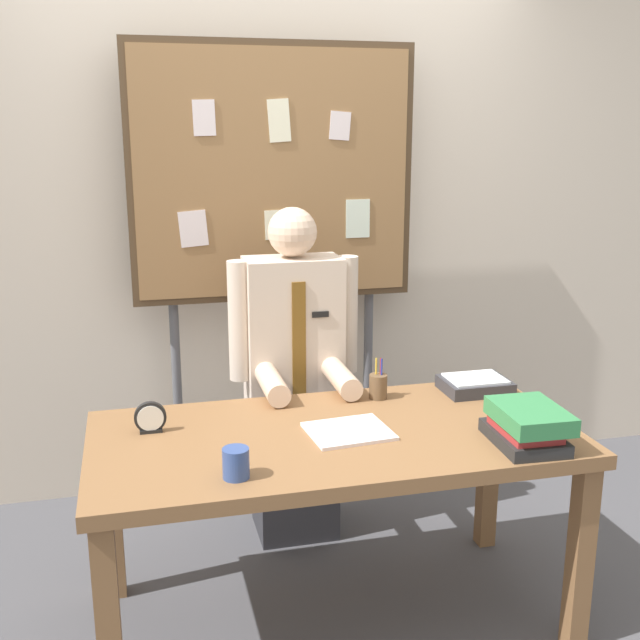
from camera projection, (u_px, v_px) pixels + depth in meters
The scene contains 11 objects.
ground_plane at pixel (333, 618), 2.83m from camera, with size 12.00×12.00×0.00m, color #4C4C51.
back_wall at pixel (266, 214), 3.69m from camera, with size 6.40×0.08×2.70m, color beige.
desk at pixel (334, 455), 2.67m from camera, with size 1.67×0.82×0.73m.
person at pixel (294, 388), 3.28m from camera, with size 0.55×0.56×1.44m.
bulletin_board at pixel (274, 181), 3.45m from camera, with size 1.30×0.09×2.12m.
book_stack at pixel (527, 426), 2.53m from camera, with size 0.22×0.31×0.13m.
open_notebook at pixel (349, 431), 2.64m from camera, with size 0.27×0.24×0.01m, color silver.
desk_clock at pixel (150, 419), 2.63m from camera, with size 0.11×0.04×0.11m.
coffee_mug at pixel (236, 463), 2.29m from camera, with size 0.08×0.08×0.09m, color #334C8C.
pen_holder at pixel (378, 386), 2.96m from camera, with size 0.07×0.07×0.16m.
paper_tray at pixel (475, 385), 3.04m from camera, with size 0.26×0.20×0.06m.
Camera 1 is at (-0.65, -2.38, 1.76)m, focal length 43.07 mm.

